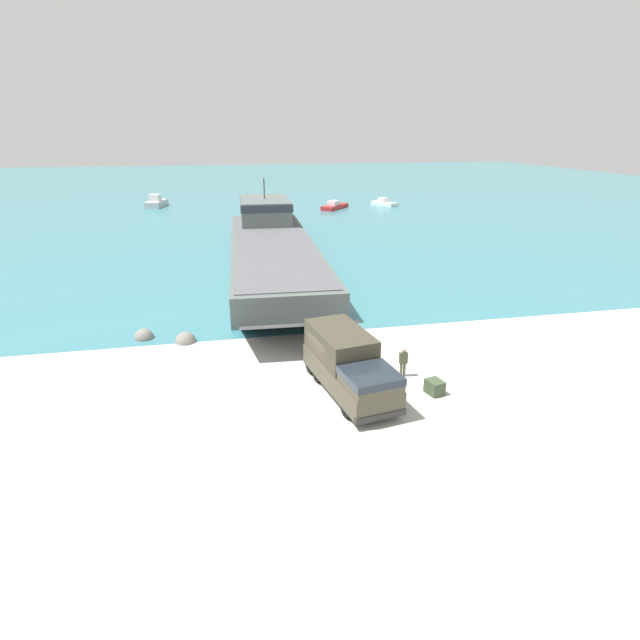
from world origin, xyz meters
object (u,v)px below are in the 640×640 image
object	(u,v)px
military_truck	(348,364)
moored_boat_a	(335,206)
landing_craft	(271,241)
moored_boat_b	(384,203)
cargo_crate	(435,387)
soldier_on_ramp	(403,360)
moored_boat_c	(156,203)

from	to	relation	value
military_truck	moored_boat_a	xyz separation A→B (m)	(13.89, 63.09, -1.03)
military_truck	moored_boat_a	world-z (taller)	military_truck
military_truck	moored_boat_a	bearing A→B (deg)	157.73
landing_craft	military_truck	xyz separation A→B (m)	(0.75, -29.70, -0.27)
moored_boat_b	landing_craft	bearing A→B (deg)	27.36
military_truck	moored_boat_b	xyz separation A→B (m)	(23.74, 65.67, -1.08)
moored_boat_a	landing_craft	bearing A→B (deg)	-73.57
cargo_crate	moored_boat_b	bearing A→B (deg)	73.77
soldier_on_ramp	cargo_crate	distance (m)	2.42
landing_craft	soldier_on_ramp	size ratio (longest dim) A/B	24.74
landing_craft	moored_boat_c	bearing A→B (deg)	112.93
military_truck	cargo_crate	world-z (taller)	military_truck
landing_craft	moored_boat_b	world-z (taller)	landing_craft
military_truck	soldier_on_ramp	world-z (taller)	military_truck
soldier_on_ramp	moored_boat_b	xyz separation A→B (m)	(20.39, 64.70, -0.52)
military_truck	moored_boat_b	bearing A→B (deg)	150.28
moored_boat_a	cargo_crate	size ratio (longest dim) A/B	7.28
landing_craft	moored_boat_c	distance (m)	45.14
landing_craft	moored_boat_b	size ratio (longest dim) A/B	7.62
landing_craft	moored_boat_b	distance (m)	43.53
moored_boat_b	moored_boat_c	bearing A→B (deg)	-37.24
moored_boat_b	cargo_crate	world-z (taller)	moored_boat_b
landing_craft	cargo_crate	distance (m)	31.33
moored_boat_c	moored_boat_b	bearing A→B (deg)	3.77
soldier_on_ramp	cargo_crate	bearing A→B (deg)	-151.66
cargo_crate	moored_boat_a	bearing A→B (deg)	81.49
landing_craft	moored_boat_a	bearing A→B (deg)	68.67
landing_craft	moored_boat_a	xyz separation A→B (m)	(14.65, 33.38, -1.30)
moored_boat_a	cargo_crate	distance (m)	64.99
moored_boat_c	soldier_on_ramp	bearing A→B (deg)	-61.67
landing_craft	soldier_on_ramp	world-z (taller)	landing_craft
military_truck	moored_boat_a	distance (m)	64.61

